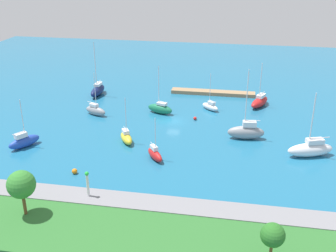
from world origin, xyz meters
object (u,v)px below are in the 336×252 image
(park_tree_midwest, at_px, (273,235))
(sailboat_white_lone_north, at_px, (210,106))
(sailboat_green_lone_south, at_px, (160,108))
(pier_dock, at_px, (213,93))
(sailboat_red_west_end, at_px, (260,102))
(sailboat_white_far_north, at_px, (310,149))
(sailboat_navy_far_south, at_px, (98,90))
(mooring_buoy_orange, at_px, (75,171))
(sailboat_gray_inner_mooring, at_px, (246,132))
(sailboat_gray_outer_mooring, at_px, (96,110))
(sailboat_blue_near_pier, at_px, (24,141))
(mooring_buoy_red, at_px, (195,118))
(sailboat_yellow_by_breakwater, at_px, (126,137))
(park_tree_east, at_px, (21,185))
(harbor_beacon, at_px, (87,182))
(sailboat_red_center_basin, at_px, (155,154))

(park_tree_midwest, height_order, sailboat_white_lone_north, sailboat_white_lone_north)
(park_tree_midwest, bearing_deg, sailboat_green_lone_south, -64.57)
(pier_dock, xyz_separation_m, sailboat_white_lone_north, (-0.25, 10.94, 0.41))
(sailboat_red_west_end, bearing_deg, sailboat_white_far_north, 44.37)
(pier_dock, height_order, sailboat_navy_far_south, sailboat_navy_far_south)
(sailboat_green_lone_south, bearing_deg, sailboat_red_west_end, -138.89)
(mooring_buoy_orange, bearing_deg, sailboat_gray_inner_mooring, -145.48)
(sailboat_white_far_north, bearing_deg, sailboat_green_lone_south, -46.36)
(sailboat_gray_outer_mooring, xyz_separation_m, mooring_buoy_orange, (-5.24, 24.60, -0.63))
(park_tree_midwest, bearing_deg, sailboat_blue_near_pier, -29.42)
(mooring_buoy_red, bearing_deg, mooring_buoy_orange, 58.13)
(sailboat_gray_outer_mooring, distance_m, mooring_buoy_orange, 25.17)
(pier_dock, relative_size, park_tree_midwest, 4.55)
(sailboat_yellow_by_breakwater, xyz_separation_m, mooring_buoy_red, (-11.03, -13.04, -0.63))
(mooring_buoy_red, bearing_deg, sailboat_gray_inner_mooring, 144.05)
(park_tree_east, relative_size, sailboat_green_lone_south, 0.59)
(harbor_beacon, relative_size, sailboat_navy_far_south, 0.29)
(sailboat_blue_near_pier, xyz_separation_m, mooring_buoy_orange, (-12.47, 7.51, -0.70))
(sailboat_white_far_north, distance_m, mooring_buoy_red, 24.68)
(sailboat_red_center_basin, bearing_deg, sailboat_gray_inner_mooring, 89.11)
(sailboat_green_lone_south, height_order, sailboat_yellow_by_breakwater, sailboat_green_lone_south)
(sailboat_gray_outer_mooring, bearing_deg, sailboat_green_lone_south, 37.80)
(sailboat_yellow_by_breakwater, xyz_separation_m, sailboat_gray_outer_mooring, (10.12, -12.06, 0.08))
(sailboat_green_lone_south, xyz_separation_m, sailboat_red_west_end, (-21.12, -8.19, 0.02))
(park_tree_midwest, height_order, sailboat_red_center_basin, sailboat_red_center_basin)
(park_tree_east, relative_size, sailboat_white_far_north, 0.54)
(harbor_beacon, xyz_separation_m, sailboat_gray_outer_mooring, (10.48, -32.25, -2.48))
(sailboat_gray_inner_mooring, bearing_deg, harbor_beacon, 44.36)
(sailboat_blue_near_pier, bearing_deg, sailboat_white_lone_north, -19.87)
(park_tree_midwest, height_order, mooring_buoy_red, park_tree_midwest)
(sailboat_yellow_by_breakwater, distance_m, mooring_buoy_red, 17.10)
(pier_dock, distance_m, sailboat_yellow_by_breakwater, 33.17)
(sailboat_blue_near_pier, bearing_deg, sailboat_gray_outer_mooring, 8.92)
(sailboat_green_lone_south, relative_size, sailboat_navy_far_south, 0.79)
(sailboat_green_lone_south, distance_m, sailboat_red_west_end, 22.66)
(sailboat_yellow_by_breakwater, bearing_deg, sailboat_red_west_end, 102.97)
(sailboat_blue_near_pier, height_order, sailboat_red_west_end, sailboat_red_west_end)
(sailboat_navy_far_south, relative_size, mooring_buoy_red, 18.60)
(sailboat_red_center_basin, xyz_separation_m, sailboat_white_far_north, (-25.65, -5.83, 0.37))
(park_tree_midwest, bearing_deg, sailboat_navy_far_south, -54.30)
(harbor_beacon, xyz_separation_m, sailboat_red_west_end, (-23.96, -43.89, -2.41))
(sailboat_gray_outer_mooring, bearing_deg, sailboat_red_center_basin, -23.37)
(sailboat_navy_far_south, bearing_deg, pier_dock, 103.71)
(park_tree_midwest, xyz_separation_m, sailboat_green_lone_south, (20.87, -43.88, -3.27))
(sailboat_gray_inner_mooring, bearing_deg, pier_dock, -78.45)
(park_tree_midwest, bearing_deg, park_tree_east, -5.66)
(harbor_beacon, distance_m, sailboat_white_far_north, 37.86)
(sailboat_navy_far_south, height_order, sailboat_red_west_end, sailboat_navy_far_south)
(harbor_beacon, relative_size, mooring_buoy_orange, 4.33)
(sailboat_white_far_north, relative_size, mooring_buoy_orange, 13.11)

